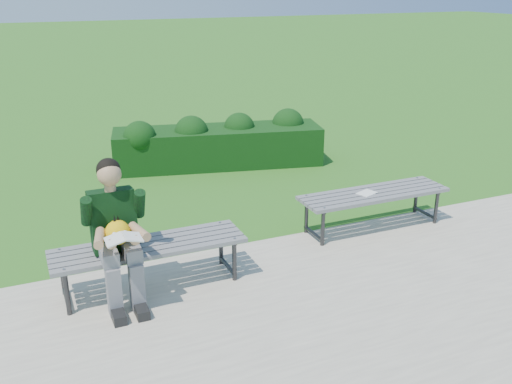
{
  "coord_description": "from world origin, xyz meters",
  "views": [
    {
      "loc": [
        -2.16,
        -5.35,
        2.77
      ],
      "look_at": [
        0.03,
        -0.3,
        0.73
      ],
      "focal_mm": 40.0,
      "sensor_mm": 36.0,
      "label": 1
    }
  ],
  "objects_px": {
    "bench_left": "(149,249)",
    "seated_boy": "(116,229)",
    "bench_right": "(374,196)",
    "hedge": "(218,143)",
    "paper_sheet": "(367,193)"
  },
  "relations": [
    {
      "from": "bench_left",
      "to": "seated_boy",
      "type": "relative_size",
      "value": 1.37
    },
    {
      "from": "bench_left",
      "to": "bench_right",
      "type": "xyz_separation_m",
      "value": [
        2.74,
        0.34,
        0.0
      ]
    },
    {
      "from": "hedge",
      "to": "seated_boy",
      "type": "bearing_deg",
      "value": -122.2
    },
    {
      "from": "bench_left",
      "to": "paper_sheet",
      "type": "distance_m",
      "value": 2.66
    },
    {
      "from": "paper_sheet",
      "to": "hedge",
      "type": "bearing_deg",
      "value": 102.81
    },
    {
      "from": "bench_left",
      "to": "bench_right",
      "type": "distance_m",
      "value": 2.76
    },
    {
      "from": "hedge",
      "to": "seated_boy",
      "type": "height_order",
      "value": "seated_boy"
    },
    {
      "from": "hedge",
      "to": "bench_left",
      "type": "height_order",
      "value": "hedge"
    },
    {
      "from": "seated_boy",
      "to": "bench_left",
      "type": "bearing_deg",
      "value": 17.13
    },
    {
      "from": "seated_boy",
      "to": "paper_sheet",
      "type": "height_order",
      "value": "seated_boy"
    },
    {
      "from": "hedge",
      "to": "bench_left",
      "type": "xyz_separation_m",
      "value": [
        -1.93,
        -3.45,
        0.05
      ]
    },
    {
      "from": "hedge",
      "to": "bench_right",
      "type": "distance_m",
      "value": 3.21
    },
    {
      "from": "bench_left",
      "to": "paper_sheet",
      "type": "bearing_deg",
      "value": 7.39
    },
    {
      "from": "bench_right",
      "to": "seated_boy",
      "type": "bearing_deg",
      "value": -171.86
    },
    {
      "from": "bench_right",
      "to": "paper_sheet",
      "type": "distance_m",
      "value": 0.12
    }
  ]
}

